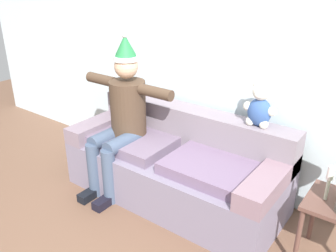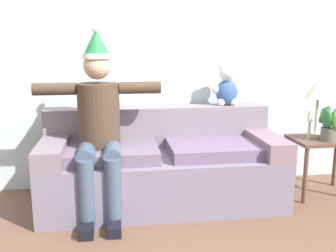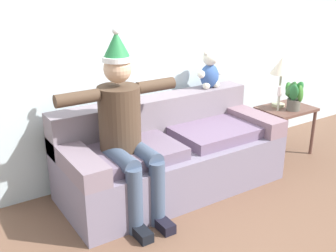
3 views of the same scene
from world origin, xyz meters
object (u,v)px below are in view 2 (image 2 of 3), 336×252
(teddy_bear, at_px, (227,87))
(candle_tall, at_px, (310,121))
(person_seated, at_px, (99,121))
(side_table, at_px, (323,147))
(potted_plant, at_px, (329,123))
(table_lamp, at_px, (318,91))
(couch, at_px, (162,166))

(teddy_bear, bearing_deg, candle_tall, -25.85)
(person_seated, bearing_deg, side_table, 3.22)
(teddy_bear, xyz_separation_m, potted_plant, (0.82, -0.40, -0.28))
(side_table, xyz_separation_m, table_lamp, (-0.04, 0.09, 0.51))
(couch, xyz_separation_m, table_lamp, (1.44, 0.04, 0.63))
(couch, height_order, potted_plant, potted_plant)
(potted_plant, bearing_deg, table_lamp, 97.97)
(teddy_bear, distance_m, table_lamp, 0.82)
(person_seated, xyz_separation_m, potted_plant, (1.99, 0.02, -0.07))
(couch, xyz_separation_m, teddy_bear, (0.65, 0.26, 0.65))
(table_lamp, xyz_separation_m, potted_plant, (0.03, -0.18, -0.26))
(teddy_bear, height_order, side_table, teddy_bear)
(person_seated, relative_size, candle_tall, 5.77)
(teddy_bear, relative_size, potted_plant, 1.12)
(person_seated, bearing_deg, teddy_bear, 19.67)
(person_seated, bearing_deg, table_lamp, 5.79)
(side_table, bearing_deg, candle_tall, -172.76)
(teddy_bear, relative_size, side_table, 0.68)
(side_table, xyz_separation_m, potted_plant, (-0.01, -0.09, 0.25))
(couch, height_order, teddy_bear, teddy_bear)
(candle_tall, bearing_deg, teddy_bear, 154.15)
(potted_plant, bearing_deg, couch, 174.52)
(potted_plant, bearing_deg, side_table, 82.16)
(teddy_bear, xyz_separation_m, candle_tall, (0.67, -0.33, -0.28))
(table_lamp, height_order, potted_plant, table_lamp)
(person_seated, height_order, teddy_bear, person_seated)
(teddy_bear, distance_m, candle_tall, 0.80)
(person_seated, relative_size, table_lamp, 2.82)
(teddy_bear, bearing_deg, potted_plant, -26.05)
(table_lamp, relative_size, potted_plant, 1.59)
(couch, distance_m, person_seated, 0.71)
(person_seated, distance_m, side_table, 2.03)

